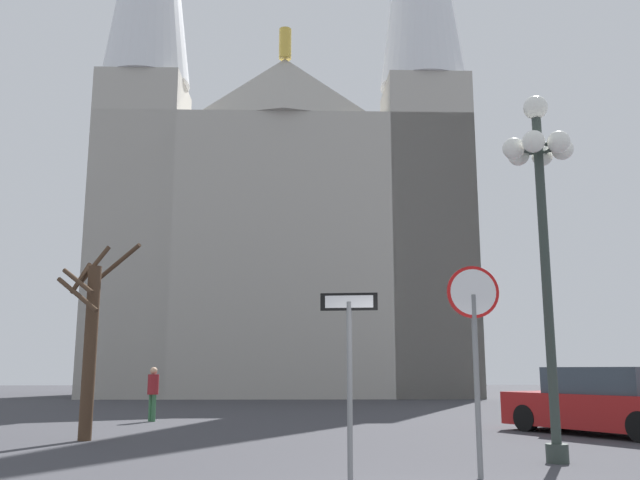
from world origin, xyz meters
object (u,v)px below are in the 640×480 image
at_px(stop_sign, 474,328).
at_px(pedestrian_walking, 153,389).
at_px(cathedral, 285,201).
at_px(one_way_arrow_sign, 349,363).
at_px(parked_car_near_red, 604,403).
at_px(street_lamp, 541,194).
at_px(bare_tree, 90,339).

distance_m(stop_sign, pedestrian_walking, 12.72).
xyz_separation_m(cathedral, one_way_arrow_sign, (0.95, -31.05, -9.93)).
height_order(cathedral, parked_car_near_red, cathedral).
xyz_separation_m(cathedral, stop_sign, (2.84, -30.11, -9.43)).
relative_size(cathedral, one_way_arrow_sign, 15.65).
xyz_separation_m(street_lamp, bare_tree, (-8.67, 3.93, -2.35)).
bearing_deg(one_way_arrow_sign, bare_tree, 128.49).
height_order(parked_car_near_red, pedestrian_walking, pedestrian_walking).
bearing_deg(pedestrian_walking, parked_car_near_red, -22.58).
xyz_separation_m(one_way_arrow_sign, bare_tree, (-5.08, 6.39, 0.57)).
distance_m(one_way_arrow_sign, street_lamp, 5.24).
relative_size(street_lamp, bare_tree, 1.46).
relative_size(bare_tree, parked_car_near_red, 0.89).
xyz_separation_m(stop_sign, parked_car_near_red, (4.67, 6.13, -1.35)).
height_order(stop_sign, street_lamp, street_lamp).
bearing_deg(parked_car_near_red, street_lamp, -122.84).
distance_m(stop_sign, bare_tree, 8.86).
distance_m(bare_tree, pedestrian_walking, 5.51).
bearing_deg(street_lamp, stop_sign, -138.06).
distance_m(street_lamp, pedestrian_walking, 12.95).
relative_size(one_way_arrow_sign, bare_tree, 0.57).
xyz_separation_m(street_lamp, parked_car_near_red, (2.98, 4.61, -3.77)).
xyz_separation_m(one_way_arrow_sign, pedestrian_walking, (-4.70, 11.75, -0.64)).
bearing_deg(bare_tree, cathedral, 80.48).
bearing_deg(stop_sign, one_way_arrow_sign, -153.78).
bearing_deg(cathedral, one_way_arrow_sign, -88.25).
xyz_separation_m(one_way_arrow_sign, street_lamp, (3.59, 2.46, 2.92)).
relative_size(parked_car_near_red, pedestrian_walking, 3.12).
distance_m(cathedral, bare_tree, 26.70).
relative_size(cathedral, stop_sign, 12.98).
bearing_deg(bare_tree, one_way_arrow_sign, -51.51).
bearing_deg(parked_car_near_red, cathedral, 107.40).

